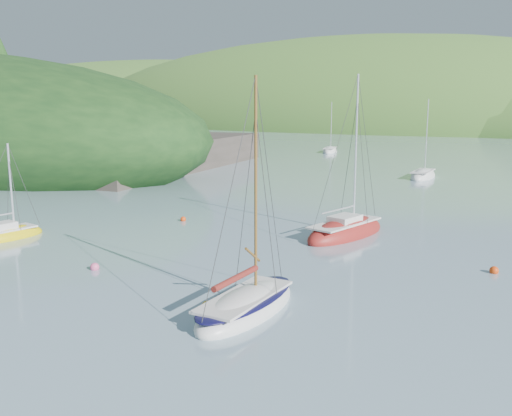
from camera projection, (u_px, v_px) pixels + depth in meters
The scene contains 7 objects.
ground at pixel (152, 290), 24.68m from camera, with size 700.00×700.00×0.00m, color gray.
daysailer_white at pixel (246, 306), 22.09m from camera, with size 2.62×6.39×9.67m.
sloop_red at pixel (346, 232), 34.53m from camera, with size 3.63×7.38×10.45m.
sailboat_yellow at pixel (6, 236), 33.85m from camera, with size 2.27×4.79×6.16m.
distant_sloop_a at pixel (423, 176), 60.53m from camera, with size 2.62×6.42×8.97m.
distant_sloop_c at pixel (330, 151), 90.44m from camera, with size 3.73×6.36×8.57m.
mooring_buoys at pixel (240, 264), 28.10m from camera, with size 20.56×12.94×0.44m.
Camera 1 is at (16.35, -17.59, 8.07)m, focal length 40.00 mm.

